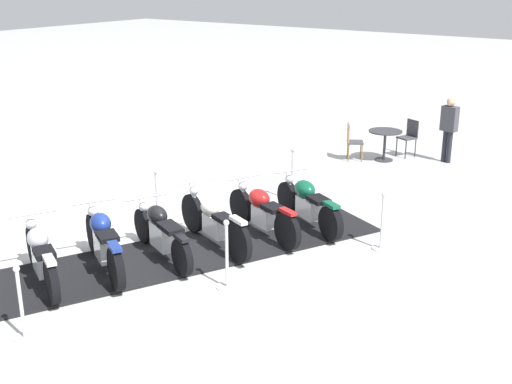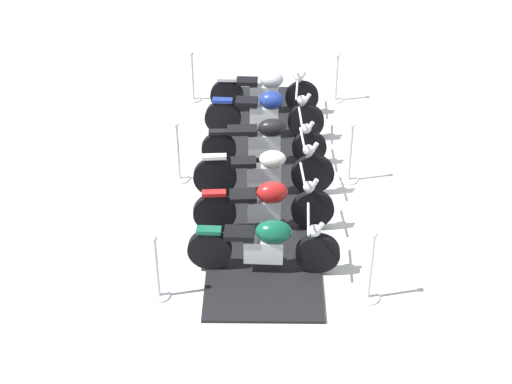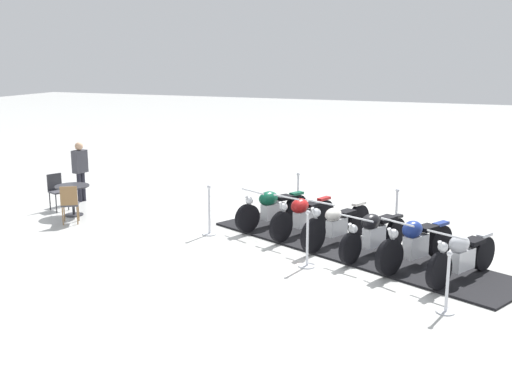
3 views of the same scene
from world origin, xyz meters
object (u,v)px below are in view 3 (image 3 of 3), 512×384
at_px(motorcycle_navy, 415,243).
at_px(bystander_person, 80,166).
at_px(stanchion_right_mid, 307,249).
at_px(stanchion_right_rear, 447,292).
at_px(cafe_chair_across_table, 70,202).
at_px(motorcycle_black, 373,233).
at_px(motorcycle_cream, 336,223).
at_px(stanchion_left_mid, 396,222).
at_px(motorcycle_maroon, 302,215).
at_px(stanchion_right_front, 209,219).
at_px(motorcycle_forest, 272,207).
at_px(motorcycle_chrome, 461,255).
at_px(stanchion_left_front, 298,199).
at_px(cafe_chair_near_table, 57,189).
at_px(cafe_table, 73,193).

xyz_separation_m(motorcycle_navy, bystander_person, (2.29, 9.39, 0.47)).
bearing_deg(stanchion_right_mid, stanchion_right_rear, -115.60).
xyz_separation_m(motorcycle_navy, cafe_chair_across_table, (0.23, 8.19, 0.02)).
height_order(motorcycle_black, bystander_person, bystander_person).
relative_size(motorcycle_cream, stanchion_right_rear, 2.13).
bearing_deg(motorcycle_black, cafe_chair_across_table, -65.29).
xyz_separation_m(stanchion_right_rear, stanchion_left_mid, (3.94, 1.46, -0.00)).
bearing_deg(stanchion_right_rear, motorcycle_maroon, 46.79).
height_order(motorcycle_navy, stanchion_right_front, stanchion_right_front).
bearing_deg(motorcycle_maroon, stanchion_right_front, -51.42).
bearing_deg(cafe_chair_across_table, motorcycle_cream, -116.94).
height_order(motorcycle_black, cafe_chair_across_table, cafe_chair_across_table).
height_order(motorcycle_forest, stanchion_right_mid, stanchion_right_mid).
xyz_separation_m(motorcycle_maroon, stanchion_right_mid, (-1.92, -0.71, -0.14)).
bearing_deg(motorcycle_maroon, stanchion_right_rear, 68.39).
distance_m(motorcycle_chrome, bystander_person, 10.64).
xyz_separation_m(motorcycle_chrome, stanchion_left_front, (3.72, 4.29, -0.14)).
distance_m(motorcycle_cream, motorcycle_chrome, 2.94).
bearing_deg(stanchion_right_mid, stanchion_right_front, 64.40).
relative_size(motorcycle_maroon, cafe_chair_near_table, 2.18).
bearing_deg(motorcycle_navy, motorcycle_forest, -86.11).
xyz_separation_m(motorcycle_chrome, stanchion_right_mid, (-0.23, 2.83, -0.13)).
bearing_deg(stanchion_right_mid, motorcycle_cream, -6.72).
distance_m(cafe_table, bystander_person, 1.61).
xyz_separation_m(motorcycle_chrome, cafe_chair_across_table, (0.66, 9.08, 0.04)).
xyz_separation_m(stanchion_left_mid, stanchion_right_mid, (-2.64, 1.26, 0.02)).
bearing_deg(cafe_chair_across_table, stanchion_right_rear, -136.10).
xyz_separation_m(motorcycle_chrome, stanchion_right_front, (1.08, 5.55, -0.13)).
height_order(stanchion_right_front, cafe_table, stanchion_right_front).
relative_size(motorcycle_cream, bystander_person, 1.33).
bearing_deg(motorcycle_cream, stanchion_right_mid, 15.14).
relative_size(stanchion_left_front, cafe_table, 1.24).
bearing_deg(motorcycle_navy, stanchion_right_front, -68.51).
height_order(motorcycle_chrome, cafe_table, motorcycle_chrome).
bearing_deg(stanchion_left_mid, motorcycle_black, 172.60).
bearing_deg(motorcycle_maroon, stanchion_left_front, -138.05).
bearing_deg(cafe_chair_across_table, stanchion_right_mid, -130.46).
relative_size(motorcycle_chrome, stanchion_left_mid, 1.74).
bearing_deg(stanchion_left_front, motorcycle_cream, -146.20).
xyz_separation_m(stanchion_left_front, bystander_person, (-1.00, 5.99, 0.63)).
distance_m(motorcycle_forest, motorcycle_black, 2.95).
relative_size(motorcycle_black, stanchion_left_front, 1.96).
relative_size(motorcycle_navy, stanchion_left_front, 1.90).
bearing_deg(stanchion_left_front, motorcycle_maroon, -159.65).
distance_m(motorcycle_black, cafe_chair_near_table, 8.55).
relative_size(motorcycle_forest, motorcycle_black, 0.97).
bearing_deg(motorcycle_forest, motorcycle_chrome, 92.34).
relative_size(motorcycle_chrome, stanchion_right_rear, 1.89).
relative_size(motorcycle_forest, cafe_chair_across_table, 2.12).
distance_m(motorcycle_maroon, stanchion_right_mid, 2.05).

